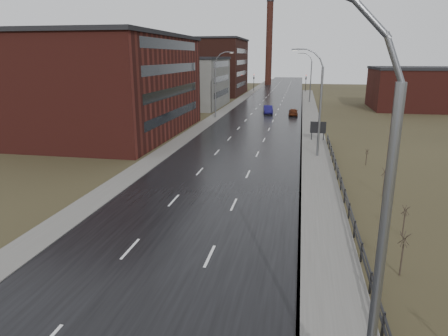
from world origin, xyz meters
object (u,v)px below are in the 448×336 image
at_px(car_near, 268,110).
at_px(car_far, 293,112).
at_px(billboard, 318,128).
at_px(streetlight_main, 367,251).

relative_size(car_near, car_far, 1.14).
xyz_separation_m(billboard, car_far, (-3.60, 22.35, -1.00)).
bearing_deg(billboard, car_near, 109.06).
relative_size(streetlight_main, car_far, 2.92).
height_order(streetlight_main, billboard, streetlight_main).
bearing_deg(billboard, car_far, 99.15).
height_order(billboard, car_far, billboard).
bearing_deg(car_far, streetlight_main, 91.04).
distance_m(car_near, car_far, 5.13).
height_order(streetlight_main, car_near, streetlight_main).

